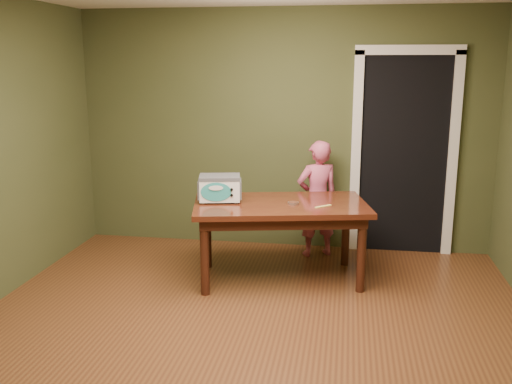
# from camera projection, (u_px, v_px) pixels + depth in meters

# --- Properties ---
(floor) EXTENTS (5.00, 5.00, 0.00)m
(floor) POSITION_uv_depth(u_px,v_px,m) (240.00, 351.00, 4.10)
(floor) COLOR brown
(floor) RESTS_ON ground
(room_shell) EXTENTS (4.52, 5.02, 2.61)m
(room_shell) POSITION_uv_depth(u_px,v_px,m) (239.00, 114.00, 3.72)
(room_shell) COLOR #414826
(room_shell) RESTS_ON ground
(doorway) EXTENTS (1.10, 0.66, 2.25)m
(doorway) POSITION_uv_depth(u_px,v_px,m) (401.00, 152.00, 6.34)
(doorway) COLOR black
(doorway) RESTS_ON ground
(dining_table) EXTENTS (1.75, 1.21, 0.75)m
(dining_table) POSITION_uv_depth(u_px,v_px,m) (280.00, 213.00, 5.34)
(dining_table) COLOR #3C170D
(dining_table) RESTS_ON floor
(toy_oven) EXTENTS (0.44, 0.34, 0.25)m
(toy_oven) POSITION_uv_depth(u_px,v_px,m) (220.00, 187.00, 5.34)
(toy_oven) COLOR #4C4F54
(toy_oven) RESTS_ON dining_table
(baking_pan) EXTENTS (0.10, 0.10, 0.02)m
(baking_pan) POSITION_uv_depth(u_px,v_px,m) (293.00, 203.00, 5.26)
(baking_pan) COLOR silver
(baking_pan) RESTS_ON dining_table
(spatula) EXTENTS (0.15, 0.14, 0.01)m
(spatula) POSITION_uv_depth(u_px,v_px,m) (323.00, 206.00, 5.17)
(spatula) COLOR #FBED6D
(spatula) RESTS_ON dining_table
(child) EXTENTS (0.53, 0.46, 1.24)m
(child) POSITION_uv_depth(u_px,v_px,m) (317.00, 199.00, 6.02)
(child) COLOR #CB5375
(child) RESTS_ON floor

